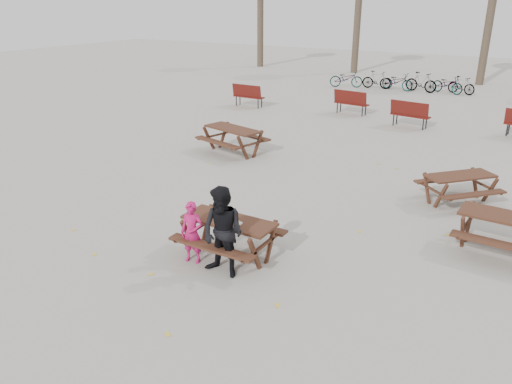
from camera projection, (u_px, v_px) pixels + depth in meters
The scene contains 13 objects.
ground at pixel (230, 256), 9.74m from camera, with size 80.00×80.00×0.00m, color gray.
main_picnic_table at pixel (229, 228), 9.52m from camera, with size 1.80×1.45×0.78m.
food_tray at pixel (237, 223), 9.27m from camera, with size 0.18×0.11×0.04m, color white.
bread_roll at pixel (237, 221), 9.25m from camera, with size 0.14×0.06×0.05m, color tan.
soda_bottle at pixel (229, 220), 9.28m from camera, with size 0.07×0.07×0.17m.
child at pixel (192, 233), 9.32m from camera, with size 0.44×0.29×1.21m, color #B5165A.
adult at pixel (223, 232), 8.78m from camera, with size 0.82×0.64×1.68m, color black.
picnic_table_east at pixel (508, 236), 9.65m from camera, with size 1.85×1.49×0.80m, color #361C13, non-canonical shape.
picnic_table_north at pixel (233, 141), 15.99m from camera, with size 1.93×1.56×0.83m, color #361C13, non-canonical shape.
picnic_table_far at pixel (458, 189), 12.14m from camera, with size 1.66×1.34×0.72m, color #361C13, non-canonical shape.
park_bench_row at pixel (375, 108), 20.29m from camera, with size 12.99×1.74×1.03m.
bicycle_row at pixel (404, 82), 26.82m from camera, with size 7.67×2.17×1.03m.
fallen_leaves at pixel (308, 216), 11.49m from camera, with size 11.00×11.00×0.01m, color gold, non-canonical shape.
Camera 1 is at (4.86, -7.13, 4.70)m, focal length 35.00 mm.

